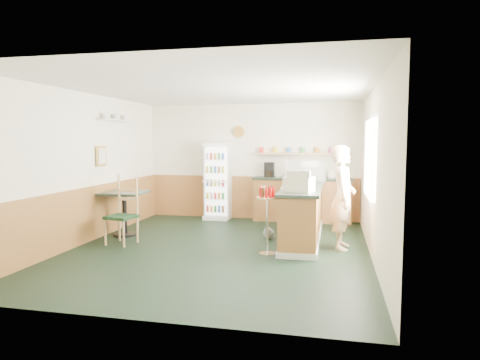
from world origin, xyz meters
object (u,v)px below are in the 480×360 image
(drinks_fridge, at_px, (218,181))
(shopkeeper, at_px, (343,198))
(display_case, at_px, (306,172))
(condiment_stand, at_px, (267,208))
(cash_register, at_px, (299,184))
(cafe_chair, at_px, (124,208))
(cafe_table, at_px, (124,205))

(drinks_fridge, relative_size, shopkeeper, 1.01)
(drinks_fridge, height_order, display_case, drinks_fridge)
(drinks_fridge, xyz_separation_m, condiment_stand, (1.62, -2.90, -0.14))
(cash_register, xyz_separation_m, cafe_chair, (-3.13, 0.03, -0.49))
(drinks_fridge, height_order, cafe_table, drinks_fridge)
(cash_register, relative_size, cafe_table, 0.52)
(display_case, height_order, cafe_chair, display_case)
(shopkeeper, bearing_deg, condiment_stand, 119.25)
(display_case, xyz_separation_m, shopkeeper, (0.70, -1.15, -0.35))
(shopkeeper, distance_m, condiment_stand, 1.35)
(condiment_stand, bearing_deg, drinks_fridge, 119.19)
(cafe_chair, bearing_deg, condiment_stand, 4.89)
(shopkeeper, height_order, condiment_stand, shopkeeper)
(cash_register, bearing_deg, cafe_chair, -169.34)
(drinks_fridge, bearing_deg, condiment_stand, -60.81)
(shopkeeper, distance_m, cafe_chair, 3.86)
(drinks_fridge, xyz_separation_m, cash_register, (2.12, -2.70, 0.24))
(condiment_stand, bearing_deg, cafe_table, 165.26)
(shopkeeper, relative_size, cafe_chair, 1.44)
(drinks_fridge, distance_m, display_case, 2.43)
(cash_register, distance_m, shopkeeper, 0.85)
(cash_register, distance_m, cafe_chair, 3.17)
(cash_register, bearing_deg, cafe_table, -178.30)
(shopkeeper, relative_size, cafe_table, 2.05)
(display_case, bearing_deg, condiment_stand, -105.65)
(display_case, relative_size, shopkeeper, 0.45)
(drinks_fridge, xyz_separation_m, shopkeeper, (2.82, -2.29, -0.01))
(drinks_fridge, height_order, cafe_chair, drinks_fridge)
(display_case, xyz_separation_m, cafe_table, (-3.40, -1.00, -0.63))
(cafe_table, bearing_deg, cafe_chair, -63.68)
(drinks_fridge, xyz_separation_m, display_case, (2.12, -1.14, 0.34))
(display_case, xyz_separation_m, cafe_chair, (-3.13, -1.54, -0.59))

